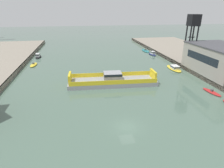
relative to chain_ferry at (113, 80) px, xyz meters
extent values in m
plane|color=#4C6656|center=(-1.00, -19.52, -1.00)|extent=(400.00, 400.00, 0.00)
cube|color=#423D38|center=(-27.03, 0.48, -0.36)|extent=(0.30, 140.00, 1.29)
cube|color=#423D38|center=(25.02, 0.48, -0.36)|extent=(0.30, 140.00, 1.29)
cube|color=#939399|center=(0.00, 0.00, -0.45)|extent=(22.98, 7.54, 1.10)
cube|color=yellow|center=(0.17, 3.07, 0.65)|extent=(21.73, 1.35, 1.10)
cube|color=yellow|center=(-0.17, -3.07, 0.65)|extent=(21.73, 1.35, 1.10)
cube|color=#939399|center=(0.00, 0.00, 1.15)|extent=(4.72, 3.70, 2.10)
cube|color=black|center=(0.00, 0.00, 1.85)|extent=(4.76, 3.74, 0.60)
cube|color=yellow|center=(10.81, -0.61, 1.20)|extent=(0.75, 4.41, 2.20)
cube|color=yellow|center=(-10.81, 0.61, 1.20)|extent=(0.75, 4.41, 2.20)
ellipsoid|color=black|center=(-24.37, 34.03, -0.75)|extent=(2.04, 5.95, 0.51)
cube|color=silver|center=(-24.38, 33.58, 0.09)|extent=(1.42, 2.09, 1.17)
cube|color=black|center=(-24.38, 33.58, 0.24)|extent=(1.46, 2.15, 0.35)
ellipsoid|color=red|center=(22.01, -9.50, -0.82)|extent=(2.30, 5.49, 0.36)
cube|color=#4C4C51|center=(22.01, -9.50, -0.39)|extent=(0.59, 0.48, 0.50)
ellipsoid|color=#237075|center=(22.44, 38.08, -0.81)|extent=(2.81, 8.45, 0.39)
cube|color=#4C4C51|center=(22.44, 38.08, -0.36)|extent=(0.88, 0.43, 0.50)
ellipsoid|color=navy|center=(22.55, 29.81, -0.74)|extent=(2.41, 5.54, 0.52)
cube|color=silver|center=(22.61, 29.41, 0.11)|extent=(1.41, 2.02, 1.18)
cube|color=black|center=(22.61, 29.41, 0.26)|extent=(1.45, 2.08, 0.36)
ellipsoid|color=yellow|center=(-23.87, 22.04, -0.76)|extent=(2.24, 5.76, 0.49)
cube|color=#4C4C51|center=(-23.87, 22.04, -0.27)|extent=(0.69, 0.44, 0.50)
ellipsoid|color=yellow|center=(22.09, 9.50, -0.80)|extent=(3.06, 8.31, 0.40)
cube|color=silver|center=(22.08, 8.88, -0.12)|extent=(2.10, 2.92, 0.97)
cube|color=black|center=(22.08, 8.88, 0.01)|extent=(2.16, 3.01, 0.29)
cube|color=gray|center=(31.00, 0.35, 3.97)|extent=(12.49, 19.39, 7.35)
cube|color=#424247|center=(31.00, 0.35, 7.79)|extent=(12.74, 19.78, 0.30)
cube|color=black|center=(24.80, 0.35, 4.85)|extent=(0.08, 13.57, 2.06)
cylinder|color=black|center=(26.00, 11.50, 6.34)|extent=(0.44, 0.44, 12.10)
cylinder|color=black|center=(28.37, 11.50, 6.34)|extent=(0.44, 0.44, 12.10)
cylinder|color=black|center=(26.00, 9.13, 6.34)|extent=(0.44, 0.44, 12.10)
cylinder|color=black|center=(28.37, 9.13, 6.34)|extent=(0.44, 0.44, 12.10)
cube|color=black|center=(27.19, 10.32, 4.53)|extent=(2.37, 0.20, 0.20)
cube|color=black|center=(27.19, 10.32, 4.53)|extent=(0.20, 2.37, 0.20)
cube|color=black|center=(27.19, 10.32, 9.00)|extent=(2.37, 0.20, 0.20)
cube|color=black|center=(27.19, 10.32, 9.00)|extent=(0.20, 2.37, 0.20)
cube|color=black|center=(27.19, 10.32, 14.11)|extent=(3.08, 3.08, 3.43)
cylinder|color=black|center=(25.57, -6.07, 0.57)|extent=(0.28, 0.28, 0.55)
sphere|color=black|center=(25.57, -6.07, 0.84)|extent=(0.32, 0.32, 0.32)
camera|label=1|loc=(-8.27, -45.58, 17.47)|focal=30.55mm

